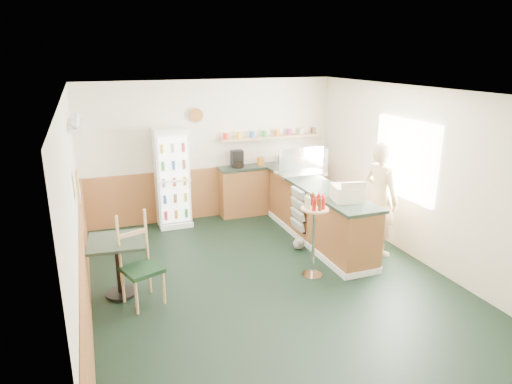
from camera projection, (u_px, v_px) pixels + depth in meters
name	position (u px, v px, depth m)	size (l,w,h in m)	color
ground	(269.00, 280.00, 6.65)	(6.00, 6.00, 0.00)	black
room_envelope	(237.00, 169.00, 6.78)	(5.04, 6.02, 2.72)	silver
service_counter	(318.00, 216.00, 7.93)	(0.68, 3.01, 1.01)	brown
back_counter	(271.00, 186.00, 9.40)	(2.24, 0.42, 1.69)	brown
drinks_fridge	(172.00, 178.00, 8.55)	(0.61, 0.53, 1.86)	white
display_case	(301.00, 162.00, 8.34)	(0.89, 0.46, 0.50)	silver
cash_register	(346.00, 193.00, 6.96)	(0.40, 0.42, 0.23)	beige
shopkeeper	(381.00, 199.00, 7.32)	(0.62, 0.45, 1.86)	tan
condiment_stand	(314.00, 223.00, 6.54)	(0.40, 0.40, 1.24)	silver
newspaper_rack	(298.00, 210.00, 7.82)	(0.09, 0.47, 0.74)	black
cafe_table	(118.00, 257.00, 6.09)	(0.80, 0.80, 0.81)	black
cafe_chair	(140.00, 256.00, 5.95)	(0.58, 0.58, 1.22)	black
dog_doorstop	(299.00, 244.00, 7.66)	(0.19, 0.24, 0.23)	gray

